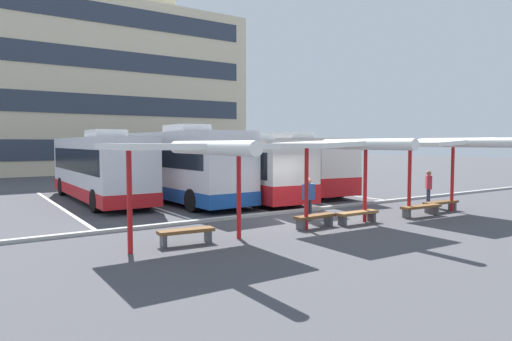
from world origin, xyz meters
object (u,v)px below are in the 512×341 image
object	(u,v)px
waiting_shelter_1	(343,146)
waiting_passenger_0	(429,186)
coach_bus_1	(174,165)
bench_4	(441,204)
bench_0	(186,233)
coach_bus_0	(99,168)
coach_bus_3	(280,164)
bench_1	(315,218)
waiting_shelter_2	(439,144)
waiting_passenger_1	(309,196)
bench_2	(357,214)
coach_bus_2	(238,168)
waiting_shelter_0	(192,149)
bench_3	(421,208)

from	to	relation	value
waiting_shelter_1	waiting_passenger_0	size ratio (longest dim) A/B	2.80
coach_bus_1	bench_4	distance (m)	12.87
coach_bus_1	bench_0	distance (m)	10.45
coach_bus_0	coach_bus_3	distance (m)	10.58
waiting_shelter_1	bench_1	size ratio (longest dim) A/B	2.81
coach_bus_1	waiting_passenger_0	world-z (taller)	coach_bus_1
waiting_shelter_2	waiting_passenger_1	world-z (taller)	waiting_shelter_2
bench_2	bench_0	bearing A→B (deg)	176.76
bench_0	waiting_shelter_1	xyz separation A→B (m)	(5.73, -0.52, 2.52)
waiting_shelter_2	waiting_passenger_1	size ratio (longest dim) A/B	3.10
coach_bus_2	waiting_shelter_0	size ratio (longest dim) A/B	2.36
waiting_passenger_0	coach_bus_2	bearing A→B (deg)	124.24
coach_bus_0	bench_1	size ratio (longest dim) A/B	6.46
bench_2	waiting_passenger_0	world-z (taller)	waiting_passenger_0
coach_bus_2	waiting_shelter_0	bearing A→B (deg)	-127.39
bench_0	bench_4	world-z (taller)	same
bench_2	bench_4	bearing A→B (deg)	0.49
waiting_shelter_1	coach_bus_0	bearing A→B (deg)	114.12
bench_0	waiting_shelter_1	size ratio (longest dim) A/B	0.36
bench_0	waiting_shelter_2	world-z (taller)	waiting_shelter_2
coach_bus_2	waiting_shelter_2	world-z (taller)	coach_bus_2
waiting_shelter_0	bench_4	distance (m)	11.99
coach_bus_2	coach_bus_3	bearing A→B (deg)	19.34
waiting_shelter_2	bench_4	distance (m)	2.76
coach_bus_2	coach_bus_3	distance (m)	4.03
coach_bus_2	coach_bus_3	xyz separation A→B (m)	(3.80, 1.33, 0.06)
waiting_shelter_1	bench_3	world-z (taller)	waiting_shelter_1
waiting_shelter_0	coach_bus_1	bearing A→B (deg)	69.69
bench_4	coach_bus_1	bearing A→B (deg)	128.74
bench_1	waiting_passenger_0	world-z (taller)	waiting_passenger_0
waiting_shelter_2	bench_3	distance (m)	2.73
bench_1	waiting_passenger_0	size ratio (longest dim) A/B	1.00
coach_bus_1	coach_bus_3	size ratio (longest dim) A/B	0.95
coach_bus_2	bench_0	size ratio (longest dim) A/B	7.03
bench_2	waiting_passenger_1	size ratio (longest dim) A/B	1.12
coach_bus_2	waiting_shelter_2	size ratio (longest dim) A/B	2.38
waiting_shelter_0	waiting_passenger_1	distance (m)	6.09
coach_bus_2	bench_4	bearing A→B (deg)	-63.56
bench_4	waiting_passenger_1	distance (m)	6.35
waiting_shelter_1	bench_4	xyz separation A→B (m)	(6.01, 0.19, -2.52)
bench_4	waiting_shelter_2	bearing A→B (deg)	-154.25
bench_0	waiting_passenger_1	xyz separation A→B (m)	(5.58, 1.14, 0.59)
coach_bus_1	coach_bus_2	xyz separation A→B (m)	(3.41, -0.74, -0.25)
coach_bus_3	waiting_passenger_1	size ratio (longest dim) A/B	7.61
waiting_shelter_1	bench_1	world-z (taller)	waiting_shelter_1
coach_bus_3	waiting_passenger_0	distance (m)	9.51
coach_bus_1	coach_bus_3	bearing A→B (deg)	4.74
coach_bus_2	waiting_shelter_1	world-z (taller)	coach_bus_2
coach_bus_2	bench_1	xyz separation A→B (m)	(-2.31, -9.00, -1.23)
waiting_shelter_0	bench_1	distance (m)	5.42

